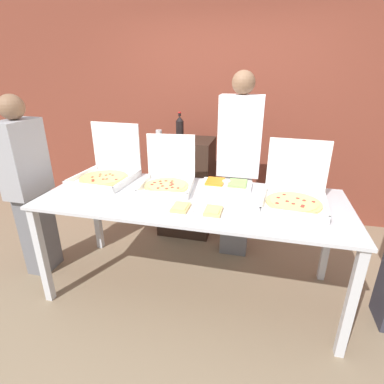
% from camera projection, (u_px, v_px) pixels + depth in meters
% --- Properties ---
extents(ground_plane, '(16.00, 16.00, 0.00)m').
position_uv_depth(ground_plane, '(192.00, 288.00, 2.73)').
color(ground_plane, '#847056').
extents(brick_wall_behind, '(10.00, 0.06, 2.80)m').
position_uv_depth(brick_wall_behind, '(224.00, 108.00, 3.73)').
color(brick_wall_behind, brown).
rests_on(brick_wall_behind, ground_plane).
extents(buffet_table, '(2.42, 0.95, 0.90)m').
position_uv_depth(buffet_table, '(192.00, 208.00, 2.43)').
color(buffet_table, silver).
rests_on(buffet_table, ground_plane).
extents(pizza_box_near_right, '(0.48, 0.49, 0.43)m').
position_uv_depth(pizza_box_near_right, '(168.00, 179.00, 2.59)').
color(pizza_box_near_right, white).
rests_on(pizza_box_near_right, buffet_table).
extents(pizza_box_far_left, '(0.53, 0.54, 0.49)m').
position_uv_depth(pizza_box_far_left, '(107.00, 170.00, 2.77)').
color(pizza_box_far_left, white).
rests_on(pizza_box_far_left, buffet_table).
extents(pizza_box_near_left, '(0.50, 0.51, 0.46)m').
position_uv_depth(pizza_box_near_left, '(295.00, 194.00, 2.26)').
color(pizza_box_near_left, white).
rests_on(pizza_box_near_left, buffet_table).
extents(paper_plate_front_center, '(0.20, 0.20, 0.03)m').
position_uv_depth(paper_plate_front_center, '(181.00, 208.00, 2.19)').
color(paper_plate_front_center, white).
rests_on(paper_plate_front_center, buffet_table).
extents(paper_plate_front_left, '(0.21, 0.21, 0.03)m').
position_uv_depth(paper_plate_front_left, '(213.00, 211.00, 2.13)').
color(paper_plate_front_left, white).
rests_on(paper_plate_front_left, buffet_table).
extents(veggie_tray, '(0.44, 0.24, 0.05)m').
position_uv_depth(veggie_tray, '(226.00, 184.00, 2.62)').
color(veggie_tray, white).
rests_on(veggie_tray, buffet_table).
extents(sideboard_podium, '(0.60, 0.49, 1.13)m').
position_uv_depth(sideboard_podium, '(186.00, 187.00, 3.53)').
color(sideboard_podium, black).
rests_on(sideboard_podium, ground_plane).
extents(soda_bottle, '(0.09, 0.09, 0.30)m').
position_uv_depth(soda_bottle, '(180.00, 128.00, 3.28)').
color(soda_bottle, black).
rests_on(soda_bottle, sideboard_podium).
extents(soda_can_silver, '(0.07, 0.07, 0.12)m').
position_uv_depth(soda_can_silver, '(159.00, 136.00, 3.20)').
color(soda_can_silver, silver).
rests_on(soda_can_silver, sideboard_podium).
extents(person_guest_cap, '(0.40, 0.22, 1.85)m').
position_uv_depth(person_guest_cap, '(238.00, 166.00, 2.94)').
color(person_guest_cap, slate).
rests_on(person_guest_cap, ground_plane).
extents(person_guest_plaid, '(0.22, 0.40, 1.67)m').
position_uv_depth(person_guest_plaid, '(29.00, 186.00, 2.69)').
color(person_guest_plaid, slate).
rests_on(person_guest_plaid, ground_plane).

